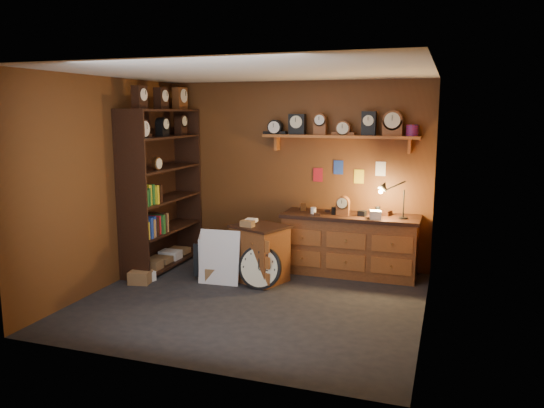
{
  "coord_description": "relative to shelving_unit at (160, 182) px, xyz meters",
  "views": [
    {
      "loc": [
        2.2,
        -5.71,
        2.26
      ],
      "look_at": [
        0.14,
        0.35,
        1.14
      ],
      "focal_mm": 35.0,
      "sensor_mm": 36.0,
      "label": 1
    }
  ],
  "objects": [
    {
      "name": "mini_fridge",
      "position": [
        0.98,
        -0.12,
        -0.97
      ],
      "size": [
        0.71,
        0.74,
        0.57
      ],
      "rotation": [
        0.0,
        0.0,
        0.4
      ],
      "color": "silver",
      "rests_on": "ground"
    },
    {
      "name": "big_round_clock",
      "position": [
        1.72,
        -0.51,
        -0.97
      ],
      "size": [
        0.57,
        0.18,
        0.57
      ],
      "color": "black",
      "rests_on": "ground"
    },
    {
      "name": "floor_box_c",
      "position": [
        1.06,
        -0.43,
        -1.16
      ],
      "size": [
        0.31,
        0.28,
        0.2
      ],
      "primitive_type": "cube",
      "rotation": [
        0.0,
        0.0,
        0.29
      ],
      "color": "olive",
      "rests_on": "ground"
    },
    {
      "name": "floor",
      "position": [
        1.79,
        -0.98,
        -1.25
      ],
      "size": [
        4.0,
        4.0,
        0.0
      ],
      "primitive_type": "plane",
      "color": "black",
      "rests_on": "ground"
    },
    {
      "name": "low_cabinet",
      "position": [
        1.62,
        -0.21,
        -0.84
      ],
      "size": [
        0.84,
        0.78,
        0.86
      ],
      "rotation": [
        0.0,
        0.0,
        -0.39
      ],
      "color": "brown",
      "rests_on": "ground"
    },
    {
      "name": "floor_box_b",
      "position": [
        0.14,
        -0.76,
        -1.19
      ],
      "size": [
        0.28,
        0.31,
        0.13
      ],
      "primitive_type": "cube",
      "rotation": [
        0.0,
        0.0,
        -0.26
      ],
      "color": "white",
      "rests_on": "ground"
    },
    {
      "name": "floor_box_a",
      "position": [
        0.14,
        -0.83,
        -1.17
      ],
      "size": [
        0.31,
        0.28,
        0.17
      ],
      "primitive_type": "cube",
      "rotation": [
        0.0,
        0.0,
        0.19
      ],
      "color": "olive",
      "rests_on": "ground"
    },
    {
      "name": "workbench",
      "position": [
        2.71,
        0.49,
        -0.78
      ],
      "size": [
        1.89,
        0.66,
        1.36
      ],
      "color": "brown",
      "rests_on": "ground"
    },
    {
      "name": "shelving_unit",
      "position": [
        0.0,
        0.0,
        0.0
      ],
      "size": [
        0.47,
        1.6,
        2.58
      ],
      "color": "black",
      "rests_on": "ground"
    },
    {
      "name": "white_panel",
      "position": [
        1.15,
        -0.49,
        -1.25
      ],
      "size": [
        0.56,
        0.19,
        0.73
      ],
      "primitive_type": "cube",
      "rotation": [
        -0.17,
        0.0,
        0.06
      ],
      "color": "silver",
      "rests_on": "ground"
    },
    {
      "name": "room_shell",
      "position": [
        1.84,
        -0.87,
        0.47
      ],
      "size": [
        4.02,
        3.62,
        2.71
      ],
      "color": "#5B3315",
      "rests_on": "ground"
    }
  ]
}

